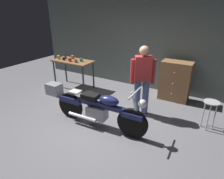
{
  "coord_description": "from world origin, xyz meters",
  "views": [
    {
      "loc": [
        2.09,
        -2.85,
        2.42
      ],
      "look_at": [
        0.02,
        0.7,
        0.65
      ],
      "focal_mm": 30.55,
      "sensor_mm": 36.0,
      "label": 1
    }
  ],
  "objects_px": {
    "storage_bin": "(54,89)",
    "mug_orange_travel": "(72,57)",
    "person_standing": "(142,78)",
    "motorcycle": "(99,109)",
    "wooden_dresser": "(175,81)",
    "mug_black_matte": "(64,59)",
    "shop_stool": "(211,108)",
    "mug_red_diner": "(70,60)",
    "bottle": "(66,56)",
    "mug_yellow_tall": "(59,57)",
    "mug_green_speckled": "(81,60)",
    "mug_brown_stoneware": "(76,61)"
  },
  "relations": [
    {
      "from": "wooden_dresser",
      "to": "mug_yellow_tall",
      "type": "xyz_separation_m",
      "value": [
        -3.55,
        -0.81,
        0.41
      ]
    },
    {
      "from": "wooden_dresser",
      "to": "mug_red_diner",
      "type": "bearing_deg",
      "value": -164.16
    },
    {
      "from": "mug_orange_travel",
      "to": "bottle",
      "type": "height_order",
      "value": "bottle"
    },
    {
      "from": "person_standing",
      "to": "mug_black_matte",
      "type": "xyz_separation_m",
      "value": [
        -2.8,
        0.38,
        0.02
      ]
    },
    {
      "from": "mug_green_speckled",
      "to": "mug_orange_travel",
      "type": "distance_m",
      "value": 0.47
    },
    {
      "from": "storage_bin",
      "to": "motorcycle",
      "type": "bearing_deg",
      "value": -19.21
    },
    {
      "from": "mug_black_matte",
      "to": "person_standing",
      "type": "bearing_deg",
      "value": -7.75
    },
    {
      "from": "wooden_dresser",
      "to": "mug_green_speckled",
      "type": "relative_size",
      "value": 9.48
    },
    {
      "from": "person_standing",
      "to": "wooden_dresser",
      "type": "height_order",
      "value": "person_standing"
    },
    {
      "from": "mug_yellow_tall",
      "to": "mug_green_speckled",
      "type": "bearing_deg",
      "value": 8.03
    },
    {
      "from": "mug_yellow_tall",
      "to": "mug_black_matte",
      "type": "relative_size",
      "value": 1.18
    },
    {
      "from": "shop_stool",
      "to": "mug_green_speckled",
      "type": "relative_size",
      "value": 5.52
    },
    {
      "from": "mug_yellow_tall",
      "to": "bottle",
      "type": "xyz_separation_m",
      "value": [
        0.2,
        0.11,
        0.04
      ]
    },
    {
      "from": "wooden_dresser",
      "to": "mug_green_speckled",
      "type": "xyz_separation_m",
      "value": [
        -2.73,
        -0.69,
        0.4
      ]
    },
    {
      "from": "person_standing",
      "to": "mug_green_speckled",
      "type": "height_order",
      "value": "person_standing"
    },
    {
      "from": "wooden_dresser",
      "to": "mug_brown_stoneware",
      "type": "bearing_deg",
      "value": -162.77
    },
    {
      "from": "motorcycle",
      "to": "mug_black_matte",
      "type": "bearing_deg",
      "value": 146.32
    },
    {
      "from": "mug_orange_travel",
      "to": "mug_red_diner",
      "type": "bearing_deg",
      "value": -62.61
    },
    {
      "from": "shop_stool",
      "to": "mug_green_speckled",
      "type": "bearing_deg",
      "value": 173.97
    },
    {
      "from": "mug_green_speckled",
      "to": "mug_yellow_tall",
      "type": "relative_size",
      "value": 0.95
    },
    {
      "from": "motorcycle",
      "to": "wooden_dresser",
      "type": "bearing_deg",
      "value": 62.77
    },
    {
      "from": "mug_black_matte",
      "to": "mug_brown_stoneware",
      "type": "height_order",
      "value": "mug_brown_stoneware"
    },
    {
      "from": "wooden_dresser",
      "to": "mug_yellow_tall",
      "type": "relative_size",
      "value": 8.99
    },
    {
      "from": "mug_brown_stoneware",
      "to": "mug_green_speckled",
      "type": "bearing_deg",
      "value": 70.19
    },
    {
      "from": "person_standing",
      "to": "mug_green_speckled",
      "type": "xyz_separation_m",
      "value": [
        -2.22,
        0.53,
        0.02
      ]
    },
    {
      "from": "shop_stool",
      "to": "mug_yellow_tall",
      "type": "relative_size",
      "value": 5.23
    },
    {
      "from": "person_standing",
      "to": "storage_bin",
      "type": "bearing_deg",
      "value": -22.36
    },
    {
      "from": "storage_bin",
      "to": "mug_green_speckled",
      "type": "xyz_separation_m",
      "value": [
        0.46,
        0.79,
        0.78
      ]
    },
    {
      "from": "mug_green_speckled",
      "to": "mug_brown_stoneware",
      "type": "bearing_deg",
      "value": -109.81
    },
    {
      "from": "person_standing",
      "to": "storage_bin",
      "type": "distance_m",
      "value": 2.8
    },
    {
      "from": "mug_red_diner",
      "to": "mug_yellow_tall",
      "type": "bearing_deg",
      "value": 174.59
    },
    {
      "from": "mug_yellow_tall",
      "to": "mug_brown_stoneware",
      "type": "relative_size",
      "value": 1.06
    },
    {
      "from": "shop_stool",
      "to": "bottle",
      "type": "relative_size",
      "value": 2.66
    },
    {
      "from": "motorcycle",
      "to": "mug_black_matte",
      "type": "height_order",
      "value": "motorcycle"
    },
    {
      "from": "mug_red_diner",
      "to": "mug_yellow_tall",
      "type": "relative_size",
      "value": 1.01
    },
    {
      "from": "person_standing",
      "to": "bottle",
      "type": "distance_m",
      "value": 2.9
    },
    {
      "from": "mug_black_matte",
      "to": "bottle",
      "type": "xyz_separation_m",
      "value": [
        -0.05,
        0.14,
        0.05
      ]
    },
    {
      "from": "storage_bin",
      "to": "mug_orange_travel",
      "type": "xyz_separation_m",
      "value": [
        0.01,
        0.91,
        0.78
      ]
    },
    {
      "from": "mug_green_speckled",
      "to": "mug_brown_stoneware",
      "type": "relative_size",
      "value": 1.0
    },
    {
      "from": "person_standing",
      "to": "mug_brown_stoneware",
      "type": "xyz_separation_m",
      "value": [
        -2.29,
        0.36,
        0.02
      ]
    },
    {
      "from": "shop_stool",
      "to": "mug_black_matte",
      "type": "relative_size",
      "value": 6.16
    },
    {
      "from": "shop_stool",
      "to": "mug_red_diner",
      "type": "xyz_separation_m",
      "value": [
        -4.02,
        0.23,
        0.45
      ]
    },
    {
      "from": "person_standing",
      "to": "wooden_dresser",
      "type": "distance_m",
      "value": 1.37
    },
    {
      "from": "storage_bin",
      "to": "mug_brown_stoneware",
      "type": "bearing_deg",
      "value": 56.91
    },
    {
      "from": "wooden_dresser",
      "to": "storage_bin",
      "type": "height_order",
      "value": "wooden_dresser"
    },
    {
      "from": "mug_brown_stoneware",
      "to": "bottle",
      "type": "xyz_separation_m",
      "value": [
        -0.57,
        0.17,
        0.05
      ]
    },
    {
      "from": "mug_orange_travel",
      "to": "motorcycle",
      "type": "bearing_deg",
      "value": -37.71
    },
    {
      "from": "person_standing",
      "to": "mug_yellow_tall",
      "type": "bearing_deg",
      "value": -35.51
    },
    {
      "from": "motorcycle",
      "to": "mug_red_diner",
      "type": "xyz_separation_m",
      "value": [
        -1.99,
        1.37,
        0.5
      ]
    },
    {
      "from": "motorcycle",
      "to": "mug_green_speckled",
      "type": "xyz_separation_m",
      "value": [
        -1.69,
        1.53,
        0.5
      ]
    }
  ]
}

